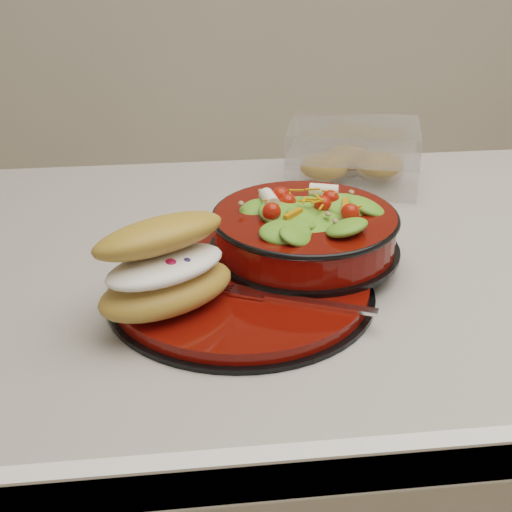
{
  "coord_description": "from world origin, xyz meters",
  "views": [
    {
      "loc": [
        -0.3,
        -0.8,
        1.31
      ],
      "look_at": [
        -0.22,
        -0.08,
        0.94
      ],
      "focal_mm": 50.0,
      "sensor_mm": 36.0,
      "label": 1
    }
  ],
  "objects": [
    {
      "name": "pastry_box",
      "position": [
        -0.03,
        0.24,
        0.94
      ],
      "size": [
        0.23,
        0.19,
        0.09
      ],
      "rotation": [
        0.0,
        0.0,
        -0.28
      ],
      "color": "white",
      "rests_on": "island_counter"
    },
    {
      "name": "croissant",
      "position": [
        -0.32,
        -0.14,
        0.97
      ],
      "size": [
        0.18,
        0.16,
        0.09
      ],
      "rotation": [
        0.0,
        0.0,
        0.54
      ],
      "color": "gold",
      "rests_on": "dinner_plate"
    },
    {
      "name": "fork",
      "position": [
        -0.18,
        -0.15,
        0.92
      ],
      "size": [
        0.15,
        0.08,
        0.0
      ],
      "rotation": [
        0.0,
        0.0,
        1.15
      ],
      "color": "silver",
      "rests_on": "dinner_plate"
    },
    {
      "name": "salad_bowl",
      "position": [
        -0.15,
        -0.03,
        0.96
      ],
      "size": [
        0.23,
        0.23,
        0.1
      ],
      "rotation": [
        0.0,
        0.0,
        -0.27
      ],
      "color": "black",
      "rests_on": "dinner_plate"
    },
    {
      "name": "dinner_plate",
      "position": [
        -0.24,
        -0.1,
        0.91
      ],
      "size": [
        0.31,
        0.31,
        0.02
      ],
      "rotation": [
        0.0,
        0.0,
        -0.33
      ],
      "color": "black",
      "rests_on": "island_counter"
    },
    {
      "name": "island_counter",
      "position": [
        0.0,
        -0.0,
        0.45
      ],
      "size": [
        1.24,
        0.74,
        0.9
      ],
      "color": "silver",
      "rests_on": "ground"
    }
  ]
}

